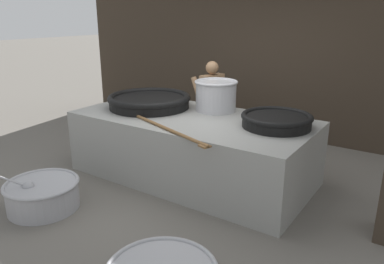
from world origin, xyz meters
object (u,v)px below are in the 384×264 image
object	(u,v)px
stock_pot	(216,95)
cook	(211,103)
giant_wok_far	(277,120)
prep_bowl_vegetables	(43,194)
giant_wok_near	(149,101)

from	to	relation	value
stock_pot	cook	bearing A→B (deg)	126.00
giant_wok_far	prep_bowl_vegetables	xyz separation A→B (m)	(-2.12, -1.98, -0.79)
giant_wok_near	stock_pot	xyz separation A→B (m)	(0.93, 0.41, 0.13)
giant_wok_far	stock_pot	size ratio (longest dim) A/B	1.42
giant_wok_near	prep_bowl_vegetables	xyz separation A→B (m)	(-0.13, -1.87, -0.81)
cook	prep_bowl_vegetables	xyz separation A→B (m)	(-0.59, -2.91, -0.63)
cook	prep_bowl_vegetables	world-z (taller)	cook
giant_wok_near	giant_wok_far	bearing A→B (deg)	3.24
stock_pot	prep_bowl_vegetables	xyz separation A→B (m)	(-1.06, -2.28, -0.94)
giant_wok_near	giant_wok_far	size ratio (longest dim) A/B	1.40
giant_wok_far	prep_bowl_vegetables	world-z (taller)	giant_wok_far
cook	stock_pot	bearing A→B (deg)	139.36
giant_wok_near	stock_pot	size ratio (longest dim) A/B	1.99
cook	prep_bowl_vegetables	bearing A→B (deg)	91.83
stock_pot	giant_wok_far	bearing A→B (deg)	-15.44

